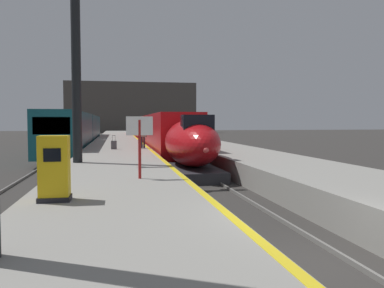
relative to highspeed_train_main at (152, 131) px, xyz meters
name	(u,v)px	position (x,y,z in m)	size (l,w,h in m)	color
ground_plane	(317,266)	(0.00, -38.16, -1.95)	(260.00, 260.00, 0.00)	#33302D
platform_left	(117,152)	(-4.05, -13.41, -1.43)	(4.80, 110.00, 1.05)	gray
platform_right	(214,151)	(4.05, -13.41, -1.43)	(4.80, 110.00, 1.05)	gray
platform_left_safety_stripe	(145,145)	(-1.77, -13.41, -0.90)	(0.20, 107.80, 0.01)	yellow
rail_main_left	(155,155)	(-0.75, -10.66, -1.89)	(0.08, 110.00, 0.12)	slate
rail_main_right	(171,154)	(0.75, -10.66, -1.89)	(0.08, 110.00, 0.12)	slate
rail_secondary_left	(60,156)	(-8.85, -10.66, -1.89)	(0.08, 110.00, 0.12)	slate
rail_secondary_right	(78,156)	(-7.35, -10.66, -1.89)	(0.08, 110.00, 0.12)	slate
highspeed_train_main	(152,131)	(0.00, 0.00, 0.00)	(2.92, 57.22, 3.60)	#B20F14
regional_train_adjacent	(79,130)	(-8.10, -1.52, 0.18)	(2.85, 36.60, 3.80)	#145660
station_column_mid	(76,46)	(-5.90, -26.21, 4.57)	(4.00, 0.68, 9.09)	black
passenger_near_edge	(143,135)	(-2.19, -16.82, 0.09)	(0.57, 0.26, 1.69)	#23232D
rolling_suitcase	(114,145)	(-4.28, -17.25, -0.60)	(0.40, 0.22, 0.98)	#4C4C51
ticket_machine_yellow	(54,171)	(-5.55, -35.49, -0.16)	(0.76, 0.62, 1.60)	yellow
departure_info_board	(140,134)	(-3.29, -32.10, 0.60)	(0.90, 0.10, 2.12)	maroon
terminus_back_wall	(132,107)	(0.00, 63.84, 5.05)	(36.00, 2.00, 14.00)	#4C4742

